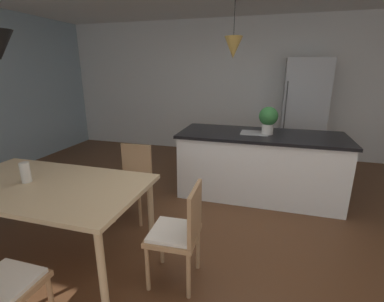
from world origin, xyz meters
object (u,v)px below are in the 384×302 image
(refrigerator, at_px, (303,113))
(potted_plant_on_island, at_px, (268,118))
(chair_far_right, at_px, (133,179))
(vase_on_dining_table, at_px, (25,172))
(dining_table, at_px, (46,190))
(chair_kitchen_end, at_px, (179,231))
(kitchen_island, at_px, (259,164))

(refrigerator, distance_m, potted_plant_on_island, 1.81)
(refrigerator, bearing_deg, chair_far_right, -127.93)
(chair_far_right, height_order, vase_on_dining_table, vase_on_dining_table)
(dining_table, relative_size, chair_kitchen_end, 2.12)
(chair_far_right, distance_m, refrigerator, 3.45)
(dining_table, height_order, chair_far_right, chair_far_right)
(dining_table, xyz_separation_m, vase_on_dining_table, (-0.19, -0.01, 0.16))
(chair_far_right, relative_size, potted_plant_on_island, 2.38)
(chair_far_right, xyz_separation_m, chair_kitchen_end, (0.88, -0.88, 0.00))
(dining_table, distance_m, chair_kitchen_end, 1.31)
(kitchen_island, relative_size, refrigerator, 1.14)
(dining_table, distance_m, refrigerator, 4.38)
(chair_kitchen_end, relative_size, potted_plant_on_island, 2.38)
(dining_table, bearing_deg, kitchen_island, 45.61)
(chair_far_right, height_order, refrigerator, refrigerator)
(refrigerator, height_order, vase_on_dining_table, refrigerator)
(chair_far_right, distance_m, vase_on_dining_table, 1.13)
(chair_kitchen_end, height_order, kitchen_island, kitchen_island)
(dining_table, relative_size, potted_plant_on_island, 5.04)
(refrigerator, bearing_deg, dining_table, -125.11)
(chair_kitchen_end, bearing_deg, chair_far_right, 135.13)
(chair_kitchen_end, xyz_separation_m, kitchen_island, (0.54, 1.87, -0.01))
(vase_on_dining_table, bearing_deg, potted_plant_on_island, 41.93)
(chair_far_right, xyz_separation_m, potted_plant_on_island, (1.50, 1.00, 0.64))
(chair_far_right, xyz_separation_m, vase_on_dining_table, (-0.60, -0.89, 0.36))
(potted_plant_on_island, relative_size, vase_on_dining_table, 1.93)
(chair_far_right, distance_m, chair_kitchen_end, 1.24)
(kitchen_island, bearing_deg, vase_on_dining_table, -137.05)
(vase_on_dining_table, bearing_deg, chair_kitchen_end, 0.42)
(dining_table, height_order, kitchen_island, kitchen_island)
(chair_kitchen_end, distance_m, vase_on_dining_table, 1.52)
(potted_plant_on_island, bearing_deg, kitchen_island, -180.00)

